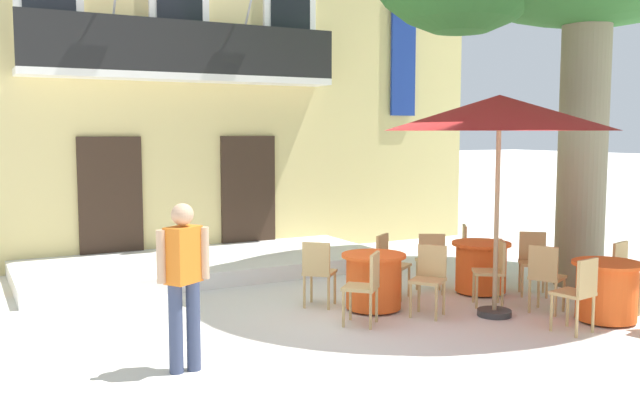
{
  "coord_description": "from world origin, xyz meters",
  "views": [
    {
      "loc": [
        -4.62,
        -7.4,
        2.4
      ],
      "look_at": [
        0.51,
        2.23,
        1.3
      ],
      "focal_mm": 38.67,
      "sensor_mm": 36.0,
      "label": 1
    }
  ],
  "objects_px": {
    "cafe_table_front": "(374,281)",
    "cafe_chair_middle_1": "(471,249)",
    "cafe_chair_middle_0": "(533,258)",
    "cafe_chair_front_0": "(366,283)",
    "cafe_table_near_tree": "(607,291)",
    "cafe_chair_front_2": "(389,261)",
    "cafe_chair_near_tree_2": "(579,290)",
    "cafe_chair_near_tree_1": "(545,274)",
    "cafe_umbrella": "(499,114)",
    "cafe_table_middle": "(481,267)",
    "cafe_chair_middle_3": "(494,268)",
    "pedestrian_near_entrance": "(184,277)",
    "cafe_chair_middle_2": "(431,258)",
    "cafe_chair_front_1": "(429,275)",
    "cafe_chair_front_3": "(318,269)",
    "cafe_chair_near_tree_0": "(627,271)"
  },
  "relations": [
    {
      "from": "cafe_chair_near_tree_0",
      "to": "cafe_chair_middle_2",
      "type": "bearing_deg",
      "value": 131.69
    },
    {
      "from": "cafe_chair_near_tree_2",
      "to": "cafe_chair_front_0",
      "type": "bearing_deg",
      "value": 144.0
    },
    {
      "from": "cafe_chair_middle_1",
      "to": "cafe_chair_middle_2",
      "type": "distance_m",
      "value": 1.11
    },
    {
      "from": "cafe_chair_near_tree_1",
      "to": "cafe_chair_front_0",
      "type": "relative_size",
      "value": 1.0
    },
    {
      "from": "cafe_umbrella",
      "to": "cafe_chair_front_2",
      "type": "bearing_deg",
      "value": 113.54
    },
    {
      "from": "cafe_chair_near_tree_1",
      "to": "cafe_chair_middle_2",
      "type": "relative_size",
      "value": 1.0
    },
    {
      "from": "cafe_chair_middle_3",
      "to": "cafe_chair_front_2",
      "type": "xyz_separation_m",
      "value": [
        -0.99,
        1.09,
        0.0
      ]
    },
    {
      "from": "cafe_chair_front_0",
      "to": "pedestrian_near_entrance",
      "type": "relative_size",
      "value": 0.54
    },
    {
      "from": "cafe_chair_middle_3",
      "to": "cafe_umbrella",
      "type": "distance_m",
      "value": 2.15
    },
    {
      "from": "cafe_chair_near_tree_1",
      "to": "cafe_umbrella",
      "type": "relative_size",
      "value": 0.31
    },
    {
      "from": "cafe_chair_front_2",
      "to": "cafe_chair_middle_1",
      "type": "bearing_deg",
      "value": 7.83
    },
    {
      "from": "cafe_chair_front_2",
      "to": "cafe_chair_near_tree_2",
      "type": "bearing_deg",
      "value": -68.93
    },
    {
      "from": "cafe_table_front",
      "to": "cafe_chair_front_1",
      "type": "bearing_deg",
      "value": -48.67
    },
    {
      "from": "cafe_chair_middle_1",
      "to": "cafe_chair_middle_2",
      "type": "relative_size",
      "value": 1.0
    },
    {
      "from": "cafe_table_near_tree",
      "to": "pedestrian_near_entrance",
      "type": "xyz_separation_m",
      "value": [
        -5.23,
        0.73,
        0.57
      ]
    },
    {
      "from": "pedestrian_near_entrance",
      "to": "cafe_chair_front_3",
      "type": "bearing_deg",
      "value": 34.21
    },
    {
      "from": "cafe_table_front",
      "to": "cafe_chair_front_2",
      "type": "relative_size",
      "value": 0.95
    },
    {
      "from": "cafe_table_middle",
      "to": "cafe_chair_middle_2",
      "type": "xyz_separation_m",
      "value": [
        -0.69,
        0.31,
        0.14
      ]
    },
    {
      "from": "cafe_chair_front_1",
      "to": "cafe_chair_middle_0",
      "type": "bearing_deg",
      "value": 6.44
    },
    {
      "from": "cafe_table_near_tree",
      "to": "cafe_chair_middle_3",
      "type": "relative_size",
      "value": 0.95
    },
    {
      "from": "pedestrian_near_entrance",
      "to": "cafe_chair_near_tree_2",
      "type": "bearing_deg",
      "value": -11.61
    },
    {
      "from": "cafe_chair_middle_2",
      "to": "cafe_table_front",
      "type": "bearing_deg",
      "value": -163.1
    },
    {
      "from": "cafe_chair_middle_0",
      "to": "cafe_umbrella",
      "type": "relative_size",
      "value": 0.31
    },
    {
      "from": "cafe_table_middle",
      "to": "cafe_chair_middle_1",
      "type": "height_order",
      "value": "cafe_chair_middle_1"
    },
    {
      "from": "cafe_table_middle",
      "to": "cafe_chair_middle_3",
      "type": "distance_m",
      "value": 0.77
    },
    {
      "from": "cafe_table_front",
      "to": "cafe_chair_front_2",
      "type": "xyz_separation_m",
      "value": [
        0.57,
        0.49,
        0.14
      ]
    },
    {
      "from": "cafe_table_front",
      "to": "pedestrian_near_entrance",
      "type": "height_order",
      "value": "pedestrian_near_entrance"
    },
    {
      "from": "cafe_table_middle",
      "to": "cafe_chair_middle_3",
      "type": "height_order",
      "value": "cafe_chair_middle_3"
    },
    {
      "from": "cafe_chair_middle_2",
      "to": "cafe_table_front",
      "type": "distance_m",
      "value": 1.29
    },
    {
      "from": "cafe_chair_middle_0",
      "to": "cafe_chair_front_0",
      "type": "relative_size",
      "value": 1.0
    },
    {
      "from": "cafe_chair_front_1",
      "to": "cafe_umbrella",
      "type": "xyz_separation_m",
      "value": [
        0.72,
        -0.43,
        2.08
      ]
    },
    {
      "from": "cafe_chair_near_tree_0",
      "to": "cafe_chair_front_2",
      "type": "distance_m",
      "value": 3.2
    },
    {
      "from": "cafe_chair_middle_1",
      "to": "cafe_chair_front_2",
      "type": "height_order",
      "value": "same"
    },
    {
      "from": "cafe_table_near_tree",
      "to": "cafe_chair_middle_0",
      "type": "bearing_deg",
      "value": 79.8
    },
    {
      "from": "cafe_umbrella",
      "to": "cafe_table_front",
      "type": "bearing_deg",
      "value": 140.69
    },
    {
      "from": "cafe_table_near_tree",
      "to": "cafe_chair_front_0",
      "type": "height_order",
      "value": "cafe_chair_front_0"
    },
    {
      "from": "cafe_table_front",
      "to": "cafe_chair_middle_1",
      "type": "bearing_deg",
      "value": 17.61
    },
    {
      "from": "cafe_chair_middle_1",
      "to": "pedestrian_near_entrance",
      "type": "bearing_deg",
      "value": -160.42
    },
    {
      "from": "cafe_chair_near_tree_2",
      "to": "cafe_chair_middle_1",
      "type": "bearing_deg",
      "value": 75.29
    },
    {
      "from": "cafe_table_middle",
      "to": "cafe_chair_front_2",
      "type": "bearing_deg",
      "value": 162.59
    },
    {
      "from": "cafe_chair_near_tree_1",
      "to": "cafe_chair_middle_2",
      "type": "distance_m",
      "value": 1.72
    },
    {
      "from": "cafe_chair_middle_1",
      "to": "cafe_umbrella",
      "type": "height_order",
      "value": "cafe_umbrella"
    },
    {
      "from": "cafe_chair_middle_3",
      "to": "cafe_table_near_tree",
      "type": "bearing_deg",
      "value": -60.43
    },
    {
      "from": "cafe_chair_middle_0",
      "to": "cafe_chair_front_0",
      "type": "height_order",
      "value": "same"
    },
    {
      "from": "cafe_chair_near_tree_1",
      "to": "cafe_chair_middle_2",
      "type": "bearing_deg",
      "value": 112.67
    },
    {
      "from": "cafe_chair_near_tree_0",
      "to": "cafe_chair_middle_3",
      "type": "distance_m",
      "value": 1.74
    },
    {
      "from": "cafe_table_middle",
      "to": "cafe_chair_front_1",
      "type": "xyz_separation_m",
      "value": [
        -1.42,
        -0.63,
        0.14
      ]
    },
    {
      "from": "cafe_chair_middle_1",
      "to": "cafe_umbrella",
      "type": "relative_size",
      "value": 0.31
    },
    {
      "from": "cafe_chair_near_tree_1",
      "to": "cafe_chair_front_1",
      "type": "relative_size",
      "value": 1.0
    },
    {
      "from": "cafe_chair_near_tree_0",
      "to": "cafe_chair_front_3",
      "type": "distance_m",
      "value": 4.14
    }
  ]
}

